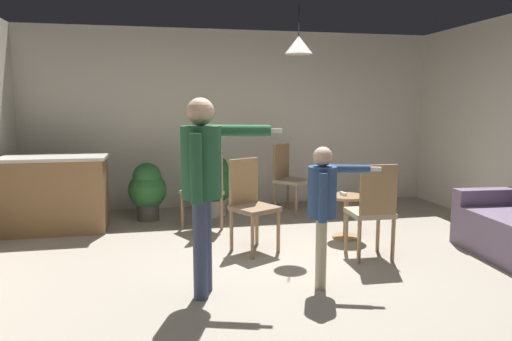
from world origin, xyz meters
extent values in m
plane|color=#9E9384|center=(0.00, 0.00, 0.00)|extent=(7.68, 7.68, 0.00)
cube|color=silver|center=(0.00, 3.20, 1.35)|extent=(6.40, 0.10, 2.70)
cube|color=slate|center=(2.53, 0.54, 0.32)|extent=(0.86, 0.23, 0.63)
cylinder|color=#99754C|center=(2.20, 0.55, 0.03)|extent=(0.05, 0.05, 0.06)
cube|color=olive|center=(-2.45, 2.07, 0.45)|extent=(1.20, 0.60, 0.91)
cube|color=beige|center=(-2.45, 2.07, 0.93)|extent=(1.26, 0.66, 0.04)
cylinder|color=#99754C|center=(0.98, 1.03, 0.51)|extent=(0.44, 0.44, 0.03)
cylinder|color=#99754C|center=(0.98, 1.03, 0.24)|extent=(0.06, 0.06, 0.49)
cylinder|color=#99754C|center=(0.98, 1.03, 0.01)|extent=(0.31, 0.31, 0.03)
cylinder|color=#384260|center=(-0.82, -0.21, 0.41)|extent=(0.12, 0.12, 0.83)
cylinder|color=#384260|center=(-0.87, -0.38, 0.41)|extent=(0.12, 0.12, 0.83)
cylinder|color=#265938|center=(-0.84, -0.30, 1.12)|extent=(0.33, 0.33, 0.59)
sphere|color=#D8AD8C|center=(-0.84, -0.30, 1.53)|extent=(0.22, 0.22, 0.22)
cylinder|color=#265938|center=(-0.52, -0.20, 1.37)|extent=(0.56, 0.26, 0.10)
cube|color=white|center=(-0.23, -0.29, 1.37)|extent=(0.13, 0.07, 0.04)
cylinder|color=#265938|center=(-0.90, -0.48, 1.09)|extent=(0.10, 0.10, 0.55)
cylinder|color=tan|center=(0.20, -0.27, 0.31)|extent=(0.09, 0.09, 0.62)
cylinder|color=tan|center=(0.16, -0.39, 0.31)|extent=(0.09, 0.09, 0.62)
cylinder|color=navy|center=(0.18, -0.33, 0.84)|extent=(0.25, 0.25, 0.44)
sphere|color=#D8AD8C|center=(0.18, -0.33, 1.15)|extent=(0.17, 0.17, 0.17)
cylinder|color=navy|center=(0.42, -0.25, 1.03)|extent=(0.42, 0.19, 0.07)
cube|color=white|center=(0.65, -0.33, 1.03)|extent=(0.13, 0.07, 0.04)
cylinder|color=navy|center=(0.14, -0.46, 0.82)|extent=(0.07, 0.07, 0.41)
cylinder|color=#99754C|center=(0.72, 2.68, 0.23)|extent=(0.04, 0.04, 0.45)
cylinder|color=#99754C|center=(0.46, 2.44, 0.23)|extent=(0.04, 0.04, 0.45)
cylinder|color=#99754C|center=(0.97, 2.41, 0.23)|extent=(0.04, 0.04, 0.45)
cylinder|color=#99754C|center=(0.70, 2.17, 0.23)|extent=(0.04, 0.04, 0.45)
cube|color=tan|center=(0.71, 2.42, 0.47)|extent=(0.59, 0.59, 0.05)
cube|color=#99754C|center=(0.58, 2.56, 0.75)|extent=(0.31, 0.29, 0.50)
cylinder|color=#99754C|center=(0.75, 0.15, 0.23)|extent=(0.04, 0.04, 0.45)
cylinder|color=#99754C|center=(1.11, 0.14, 0.23)|extent=(0.04, 0.04, 0.45)
cylinder|color=#99754C|center=(0.76, 0.51, 0.23)|extent=(0.04, 0.04, 0.45)
cylinder|color=#99754C|center=(1.12, 0.50, 0.23)|extent=(0.04, 0.04, 0.45)
cube|color=tan|center=(0.94, 0.32, 0.47)|extent=(0.43, 0.43, 0.05)
cube|color=#99754C|center=(0.93, 0.13, 0.75)|extent=(0.38, 0.05, 0.50)
cylinder|color=#99754C|center=(-0.74, 1.56, 0.23)|extent=(0.04, 0.04, 0.45)
cylinder|color=#99754C|center=(-0.42, 1.72, 0.23)|extent=(0.04, 0.04, 0.45)
cylinder|color=#99754C|center=(-0.90, 1.88, 0.23)|extent=(0.04, 0.04, 0.45)
cylinder|color=#99754C|center=(-0.58, 2.04, 0.23)|extent=(0.04, 0.04, 0.45)
cube|color=#997F60|center=(-0.66, 1.80, 0.47)|extent=(0.56, 0.56, 0.05)
cube|color=#99754C|center=(-0.58, 1.63, 0.75)|extent=(0.36, 0.21, 0.50)
cylinder|color=#99754C|center=(-0.11, 1.00, 0.23)|extent=(0.04, 0.04, 0.45)
cylinder|color=#99754C|center=(-0.43, 0.83, 0.23)|extent=(0.04, 0.04, 0.45)
cylinder|color=#99754C|center=(0.06, 0.68, 0.23)|extent=(0.04, 0.04, 0.45)
cylinder|color=#99754C|center=(-0.26, 0.51, 0.23)|extent=(0.04, 0.04, 0.45)
cube|color=#7F664C|center=(-0.19, 0.75, 0.47)|extent=(0.57, 0.57, 0.05)
cube|color=#99754C|center=(-0.28, 0.92, 0.75)|extent=(0.35, 0.21, 0.50)
cylinder|color=#4C4742|center=(-1.35, 2.43, 0.12)|extent=(0.30, 0.30, 0.24)
sphere|color=#2D6B33|center=(-1.35, 2.43, 0.42)|extent=(0.52, 0.52, 0.52)
sphere|color=#2D6B33|center=(-1.35, 2.43, 0.60)|extent=(0.39, 0.39, 0.39)
cylinder|color=#B7B2AD|center=(-0.42, 2.51, 0.13)|extent=(0.34, 0.34, 0.26)
sphere|color=#235B2D|center=(-0.42, 2.51, 0.47)|extent=(0.58, 0.58, 0.58)
sphere|color=#235B2D|center=(-0.42, 2.51, 0.67)|extent=(0.43, 0.43, 0.43)
cube|color=white|center=(0.94, 1.05, 0.54)|extent=(0.05, 0.13, 0.04)
cone|color=silver|center=(0.41, 1.17, 2.25)|extent=(0.32, 0.32, 0.20)
cylinder|color=black|center=(0.41, 1.17, 2.52)|extent=(0.01, 0.01, 0.36)
camera|label=1|loc=(-1.18, -4.10, 1.59)|focal=33.13mm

